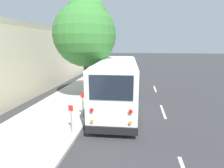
# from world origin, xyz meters

# --- Properties ---
(ground_plane) EXTENTS (160.00, 160.00, 0.00)m
(ground_plane) POSITION_xyz_m (0.00, 0.00, 0.00)
(ground_plane) COLOR #333335
(sidewalk_slab) EXTENTS (80.00, 4.30, 0.15)m
(sidewalk_slab) POSITION_xyz_m (0.00, 4.34, 0.07)
(sidewalk_slab) COLOR beige
(sidewalk_slab) RESTS_ON ground
(curb_strip) EXTENTS (80.00, 0.14, 0.15)m
(curb_strip) POSITION_xyz_m (0.00, 2.12, 0.07)
(curb_strip) COLOR #AAA69D
(curb_strip) RESTS_ON ground
(shuttle_bus) EXTENTS (9.12, 3.07, 3.43)m
(shuttle_bus) POSITION_xyz_m (0.57, 0.69, 1.83)
(shuttle_bus) COLOR white
(shuttle_bus) RESTS_ON ground
(parked_sedan_white) EXTENTS (4.14, 1.74, 1.31)m
(parked_sedan_white) POSITION_xyz_m (11.91, 0.84, 0.61)
(parked_sedan_white) COLOR silver
(parked_sedan_white) RESTS_ON ground
(parked_sedan_gray) EXTENTS (4.37, 1.83, 1.31)m
(parked_sedan_gray) POSITION_xyz_m (18.36, 0.93, 0.61)
(parked_sedan_gray) COLOR slate
(parked_sedan_gray) RESTS_ON ground
(street_tree) EXTENTS (4.58, 4.58, 7.76)m
(street_tree) POSITION_xyz_m (1.82, 3.26, 5.25)
(street_tree) COLOR brown
(street_tree) RESTS_ON sidewalk_slab
(sign_post_near) EXTENTS (0.06, 0.22, 1.35)m
(sign_post_near) POSITION_xyz_m (-3.71, 2.40, 0.85)
(sign_post_near) COLOR gray
(sign_post_near) RESTS_ON sidewalk_slab
(sign_post_far) EXTENTS (0.06, 0.22, 1.45)m
(sign_post_far) POSITION_xyz_m (-1.92, 2.40, 0.90)
(sign_post_far) COLOR gray
(sign_post_far) RESTS_ON sidewalk_slab
(building_backdrop) EXTENTS (21.95, 6.83, 5.93)m
(building_backdrop) POSITION_xyz_m (6.38, 11.09, 2.77)
(building_backdrop) COLOR beige
(building_backdrop) RESTS_ON ground
(lane_stripe_mid) EXTENTS (2.40, 0.14, 0.01)m
(lane_stripe_mid) POSITION_xyz_m (0.07, -2.37, 0.00)
(lane_stripe_mid) COLOR silver
(lane_stripe_mid) RESTS_ON ground
(lane_stripe_ahead) EXTENTS (2.40, 0.14, 0.01)m
(lane_stripe_ahead) POSITION_xyz_m (6.07, -2.37, 0.00)
(lane_stripe_ahead) COLOR silver
(lane_stripe_ahead) RESTS_ON ground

